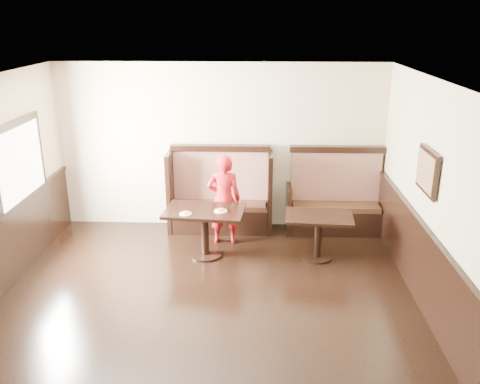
{
  "coord_description": "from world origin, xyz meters",
  "views": [
    {
      "loc": [
        0.63,
        -4.82,
        3.51
      ],
      "look_at": [
        0.37,
        2.35,
        1.0
      ],
      "focal_mm": 38.0,
      "sensor_mm": 36.0,
      "label": 1
    }
  ],
  "objects_px": {
    "booth_main": "(220,200)",
    "booth_neighbor": "(335,204)",
    "child": "(224,199)",
    "table_main": "(205,221)",
    "table_neighbor": "(318,226)"
  },
  "relations": [
    {
      "from": "table_main",
      "to": "child",
      "type": "relative_size",
      "value": 0.85
    },
    {
      "from": "booth_main",
      "to": "table_neighbor",
      "type": "height_order",
      "value": "booth_main"
    },
    {
      "from": "table_neighbor",
      "to": "child",
      "type": "xyz_separation_m",
      "value": [
        -1.45,
        0.52,
        0.22
      ]
    },
    {
      "from": "booth_main",
      "to": "child",
      "type": "relative_size",
      "value": 1.19
    },
    {
      "from": "booth_main",
      "to": "booth_neighbor",
      "type": "xyz_separation_m",
      "value": [
        1.95,
        -0.0,
        -0.05
      ]
    },
    {
      "from": "booth_neighbor",
      "to": "table_main",
      "type": "xyz_separation_m",
      "value": [
        -2.11,
        -1.06,
        0.1
      ]
    },
    {
      "from": "table_main",
      "to": "child",
      "type": "height_order",
      "value": "child"
    },
    {
      "from": "booth_main",
      "to": "booth_neighbor",
      "type": "height_order",
      "value": "same"
    },
    {
      "from": "table_main",
      "to": "booth_neighbor",
      "type": "bearing_deg",
      "value": 32.37
    },
    {
      "from": "booth_neighbor",
      "to": "table_neighbor",
      "type": "relative_size",
      "value": 1.59
    },
    {
      "from": "booth_main",
      "to": "child",
      "type": "xyz_separation_m",
      "value": [
        0.1,
        -0.56,
        0.21
      ]
    },
    {
      "from": "booth_main",
      "to": "booth_neighbor",
      "type": "distance_m",
      "value": 1.95
    },
    {
      "from": "booth_neighbor",
      "to": "child",
      "type": "height_order",
      "value": "child"
    },
    {
      "from": "booth_main",
      "to": "table_neighbor",
      "type": "relative_size",
      "value": 1.69
    },
    {
      "from": "booth_neighbor",
      "to": "child",
      "type": "relative_size",
      "value": 1.12
    }
  ]
}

